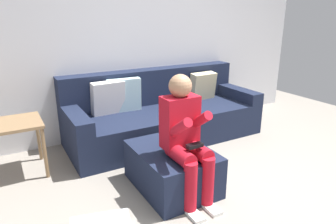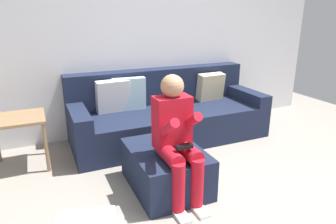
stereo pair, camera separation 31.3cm
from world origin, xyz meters
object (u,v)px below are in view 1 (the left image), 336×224
(ottoman, at_px, (172,168))
(person_seated, at_px, (186,136))
(side_table, at_px, (13,130))
(couch_sectional, at_px, (162,114))

(ottoman, distance_m, person_seated, 0.45)
(person_seated, xyz_separation_m, side_table, (-1.26, 1.20, -0.12))
(couch_sectional, relative_size, person_seated, 2.25)
(ottoman, relative_size, side_table, 1.50)
(ottoman, bearing_deg, couch_sectional, 65.85)
(person_seated, distance_m, side_table, 1.74)
(side_table, bearing_deg, ottoman, -38.51)
(ottoman, xyz_separation_m, side_table, (-1.25, 0.99, 0.28))
(couch_sectional, distance_m, ottoman, 1.24)
(couch_sectional, height_order, person_seated, person_seated)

